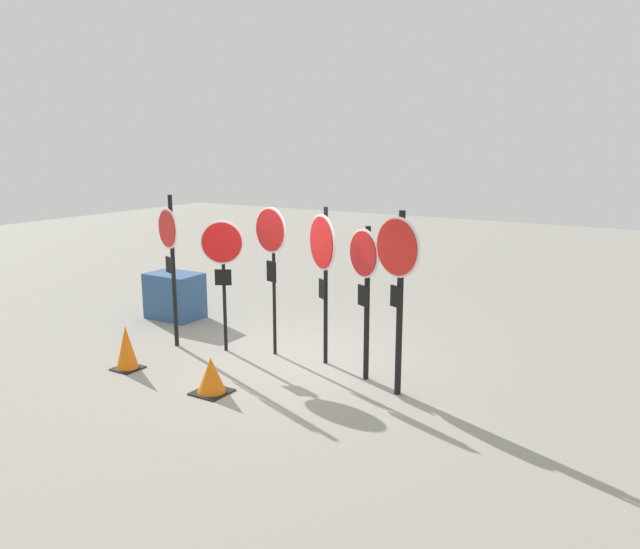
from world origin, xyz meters
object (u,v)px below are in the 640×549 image
Objects in this scene: traffic_cone_0 at (211,376)px; storage_crate at (175,296)px; stop_sign_0 at (170,247)px; stop_sign_3 at (323,255)px; stop_sign_5 at (398,272)px; traffic_cone_1 at (127,348)px; stop_sign_1 at (222,255)px; stop_sign_4 at (365,275)px; stop_sign_2 at (271,244)px.

storage_crate is at bearing 141.12° from traffic_cone_0.
stop_sign_0 reaches higher than stop_sign_3.
traffic_cone_1 is (-3.90, -1.22, -1.38)m from stop_sign_5.
storage_crate is at bearing 124.76° from stop_sign_1.
stop_sign_5 is 2.43× the size of storage_crate.
stop_sign_5 is at bearing -13.45° from storage_crate.
stop_sign_4 reaches higher than storage_crate.
stop_sign_2 is 0.95× the size of stop_sign_5.
stop_sign_3 is 0.91m from stop_sign_4.
stop_sign_5 is (1.49, -0.54, -0.01)m from stop_sign_3.
stop_sign_1 reaches higher than storage_crate.
stop_sign_4 is at bearing 25.43° from stop_sign_0.
stop_sign_3 is (0.91, 0.06, -0.09)m from stop_sign_2.
stop_sign_3 is 0.97× the size of stop_sign_5.
stop_sign_4 is (1.76, -0.20, -0.27)m from stop_sign_2.
storage_crate is at bearing 179.38° from stop_sign_2.
stop_sign_3 reaches higher than traffic_cone_0.
stop_sign_0 is 3.46m from stop_sign_4.
traffic_cone_1 is (-2.41, -1.76, -1.39)m from stop_sign_3.
storage_crate is (-1.25, 1.31, -1.26)m from stop_sign_0.
stop_sign_1 is 3.21× the size of traffic_cone_1.
stop_sign_0 is 1.14× the size of stop_sign_4.
stop_sign_4 is (3.44, 0.31, -0.15)m from stop_sign_0.
stop_sign_5 is (2.40, -0.48, -0.10)m from stop_sign_2.
traffic_cone_0 is 1.72m from traffic_cone_1.
stop_sign_5 is 2.92m from traffic_cone_0.
traffic_cone_0 is 4.05m from storage_crate.
stop_sign_4 is at bearing 16.34° from stop_sign_3.
stop_sign_1 is at bearing -162.01° from stop_sign_5.
traffic_cone_1 reaches higher than traffic_cone_0.
stop_sign_5 is (3.16, -0.20, 0.11)m from stop_sign_1.
traffic_cone_0 is at bearing -12.68° from stop_sign_0.
stop_sign_1 is 2.53m from stop_sign_4.
stop_sign_1 is at bearing -150.39° from stop_sign_4.
stop_sign_3 is at bearing -169.41° from stop_sign_4.
stop_sign_3 is 4.79× the size of traffic_cone_0.
storage_crate is (-2.93, 0.80, -1.37)m from stop_sign_2.
stop_sign_4 is at bearing 24.60° from traffic_cone_1.
storage_crate is (-2.16, 1.07, -1.17)m from stop_sign_1.
stop_sign_0 reaches higher than traffic_cone_1.
stop_sign_2 is 2.71m from traffic_cone_1.
stop_sign_0 is at bearing -146.81° from stop_sign_4.
stop_sign_2 is 3.55× the size of traffic_cone_1.
traffic_cone_1 is at bearing -110.06° from stop_sign_3.
stop_sign_2 is 3.33m from storage_crate.
storage_crate is (-3.15, 2.54, 0.20)m from traffic_cone_0.
stop_sign_1 is 0.84m from stop_sign_2.
stop_sign_5 reaches higher than traffic_cone_1.
stop_sign_1 reaches higher than traffic_cone_0.
traffic_cone_0 is at bearing -85.11° from stop_sign_1.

